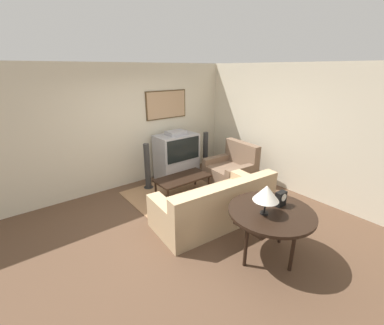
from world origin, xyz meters
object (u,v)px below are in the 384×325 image
at_px(coffee_table, 183,179).
at_px(speaker_tower_right, 205,153).
at_px(console_table, 271,215).
at_px(tv, 177,156).
at_px(speaker_tower_left, 147,168).
at_px(table_lamp, 266,193).
at_px(couch, 215,206).
at_px(armchair, 231,171).
at_px(mantel_clock, 281,199).

relative_size(coffee_table, speaker_tower_right, 1.11).
bearing_deg(console_table, tv, 79.19).
height_order(coffee_table, console_table, console_table).
bearing_deg(speaker_tower_left, table_lamp, -87.98).
xyz_separation_m(couch, coffee_table, (0.14, 1.16, 0.08)).
relative_size(armchair, speaker_tower_right, 1.01).
height_order(speaker_tower_left, speaker_tower_right, same).
distance_m(coffee_table, console_table, 2.32).
height_order(mantel_clock, speaker_tower_left, speaker_tower_left).
bearing_deg(coffee_table, speaker_tower_left, 118.01).
bearing_deg(console_table, coffee_table, 86.07).
height_order(armchair, speaker_tower_right, speaker_tower_right).
bearing_deg(armchair, table_lamp, -32.76).
bearing_deg(mantel_clock, speaker_tower_right, 67.77).
bearing_deg(mantel_clock, couch, 99.62).
xyz_separation_m(couch, console_table, (-0.02, -1.14, 0.39)).
bearing_deg(coffee_table, console_table, -93.93).
height_order(console_table, speaker_tower_right, speaker_tower_right).
distance_m(coffee_table, table_lamp, 2.40).
relative_size(table_lamp, speaker_tower_left, 0.40).
distance_m(couch, coffee_table, 1.17).
xyz_separation_m(armchair, console_table, (-1.45, -2.11, 0.39)).
bearing_deg(speaker_tower_right, speaker_tower_left, 180.00).
height_order(couch, table_lamp, table_lamp).
bearing_deg(tv, couch, -106.08).
bearing_deg(couch, mantel_clock, 104.18).
height_order(console_table, mantel_clock, mantel_clock).
relative_size(tv, coffee_table, 1.03).
bearing_deg(console_table, armchair, 55.59).
distance_m(armchair, coffee_table, 1.31).
height_order(table_lamp, mantel_clock, table_lamp).
relative_size(couch, console_table, 1.86).
bearing_deg(table_lamp, mantel_clock, -0.18).
distance_m(couch, speaker_tower_left, 1.96).
height_order(armchair, table_lamp, table_lamp).
bearing_deg(speaker_tower_left, mantel_clock, -81.33).
xyz_separation_m(table_lamp, speaker_tower_right, (1.61, 3.05, -0.56)).
xyz_separation_m(coffee_table, speaker_tower_left, (-0.41, 0.77, 0.12)).
bearing_deg(speaker_tower_right, couch, -126.70).
height_order(coffee_table, speaker_tower_right, speaker_tower_right).
bearing_deg(table_lamp, coffee_table, 82.41).
bearing_deg(armchair, tv, -136.51).
relative_size(console_table, speaker_tower_left, 1.12).
relative_size(couch, table_lamp, 5.24).
bearing_deg(tv, coffee_table, -117.33).
distance_m(tv, table_lamp, 3.26).
xyz_separation_m(armchair, speaker_tower_left, (-1.70, 0.95, 0.20)).
xyz_separation_m(console_table, speaker_tower_right, (1.46, 3.07, -0.19)).
xyz_separation_m(armchair, table_lamp, (-1.59, -2.10, 0.76)).
relative_size(table_lamp, mantel_clock, 1.94).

